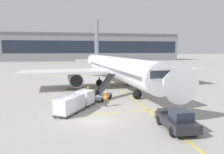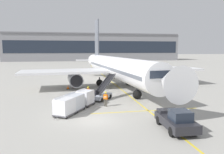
# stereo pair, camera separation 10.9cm
# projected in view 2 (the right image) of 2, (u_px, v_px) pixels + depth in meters

# --- Properties ---
(ground_plane) EXTENTS (600.00, 600.00, 0.00)m
(ground_plane) POSITION_uv_depth(u_px,v_px,m) (95.00, 121.00, 20.03)
(ground_plane) COLOR #9E9B93
(parked_airplane) EXTENTS (32.79, 42.21, 13.97)m
(parked_airplane) POSITION_uv_depth(u_px,v_px,m) (115.00, 68.00, 38.54)
(parked_airplane) COLOR white
(parked_airplane) RESTS_ON ground
(belt_loader) EXTENTS (4.14, 4.91, 3.21)m
(belt_loader) POSITION_uv_depth(u_px,v_px,m) (102.00, 93.00, 28.55)
(belt_loader) COLOR #A3A8B2
(belt_loader) RESTS_ON ground
(baggage_cart_lead) EXTENTS (2.42, 2.73, 1.91)m
(baggage_cart_lead) POSITION_uv_depth(u_px,v_px,m) (85.00, 97.00, 25.39)
(baggage_cart_lead) COLOR #515156
(baggage_cart_lead) RESTS_ON ground
(baggage_cart_second) EXTENTS (2.42, 2.73, 1.91)m
(baggage_cart_second) POSITION_uv_depth(u_px,v_px,m) (74.00, 102.00, 23.15)
(baggage_cart_second) COLOR #515156
(baggage_cart_second) RESTS_ON ground
(baggage_cart_third) EXTENTS (2.42, 2.73, 1.91)m
(baggage_cart_third) POSITION_uv_depth(u_px,v_px,m) (64.00, 106.00, 21.36)
(baggage_cart_third) COLOR #515156
(baggage_cart_third) RESTS_ON ground
(pushback_tug) EXTENTS (2.28, 4.48, 1.83)m
(pushback_tug) POSITION_uv_depth(u_px,v_px,m) (176.00, 120.00, 17.60)
(pushback_tug) COLOR #232328
(pushback_tug) RESTS_ON ground
(ground_crew_by_loader) EXTENTS (0.51, 0.39, 1.74)m
(ground_crew_by_loader) POSITION_uv_depth(u_px,v_px,m) (106.00, 98.00, 24.95)
(ground_crew_by_loader) COLOR #514C42
(ground_crew_by_loader) RESTS_ON ground
(ground_crew_by_carts) EXTENTS (0.57, 0.28, 1.74)m
(ground_crew_by_carts) POSITION_uv_depth(u_px,v_px,m) (88.00, 92.00, 28.55)
(ground_crew_by_carts) COLOR #514C42
(ground_crew_by_carts) RESTS_ON ground
(safety_cone_engine_keepout) EXTENTS (0.58, 0.58, 0.66)m
(safety_cone_engine_keepout) POSITION_uv_depth(u_px,v_px,m) (68.00, 87.00, 36.17)
(safety_cone_engine_keepout) COLOR black
(safety_cone_engine_keepout) RESTS_ON ground
(safety_cone_wingtip) EXTENTS (0.67, 0.67, 0.76)m
(safety_cone_wingtip) POSITION_uv_depth(u_px,v_px,m) (74.00, 86.00, 37.44)
(safety_cone_wingtip) COLOR black
(safety_cone_wingtip) RESTS_ON ground
(apron_guidance_line_lead_in) EXTENTS (0.20, 110.00, 0.01)m
(apron_guidance_line_lead_in) POSITION_uv_depth(u_px,v_px,m) (118.00, 87.00, 38.26)
(apron_guidance_line_lead_in) COLOR yellow
(apron_guidance_line_lead_in) RESTS_ON ground
(apron_guidance_line_stop_bar) EXTENTS (12.00, 0.20, 0.01)m
(apron_guidance_line_stop_bar) POSITION_uv_depth(u_px,v_px,m) (146.00, 111.00, 23.25)
(apron_guidance_line_stop_bar) COLOR yellow
(apron_guidance_line_stop_bar) RESTS_ON ground
(terminal_building) EXTENTS (105.98, 18.03, 16.59)m
(terminal_building) POSITION_uv_depth(u_px,v_px,m) (94.00, 47.00, 136.35)
(terminal_building) COLOR gray
(terminal_building) RESTS_ON ground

